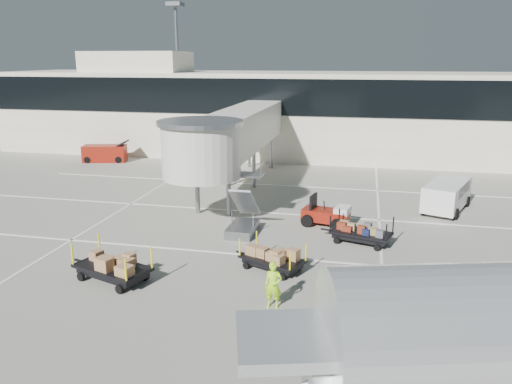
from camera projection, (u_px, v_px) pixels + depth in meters
ground at (246, 272)px, 22.46m from camera, size 140.00×140.00×0.00m
lane_markings at (270, 211)px, 31.40m from camera, size 40.00×30.00×0.02m
terminal at (312, 112)px, 49.71m from camera, size 64.00×12.11×15.20m
jet_bridge at (231, 135)px, 33.74m from camera, size 5.70×20.40×6.03m
baggage_tug at (327, 215)px, 28.61m from camera, size 2.87×2.17×1.75m
suitcase_cart at (361, 233)px, 25.92m from camera, size 3.82×2.32×1.47m
box_cart_near at (273, 259)px, 22.56m from camera, size 3.52×2.50×1.38m
box_cart_far at (113, 267)px, 21.43m from camera, size 4.16×2.65×1.61m
ground_worker at (273, 285)px, 19.05m from camera, size 0.70×0.48×1.86m
minivan at (447, 193)px, 31.45m from camera, size 3.58×5.23×1.84m
belt_loader at (105, 153)px, 46.40m from camera, size 4.39×2.50×2.00m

